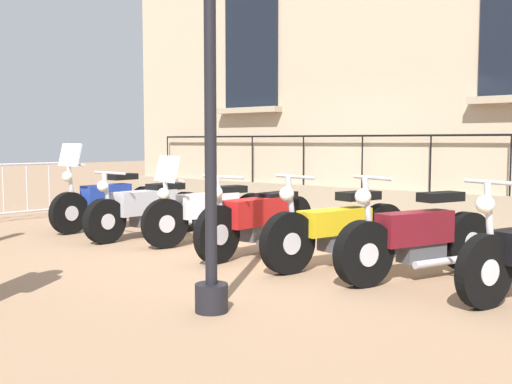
{
  "coord_description": "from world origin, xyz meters",
  "views": [
    {
      "loc": [
        6.19,
        4.83,
        1.44
      ],
      "look_at": [
        0.32,
        0.0,
        0.8
      ],
      "focal_mm": 42.71,
      "sensor_mm": 36.0,
      "label": 1
    }
  ],
  "objects_px": {
    "motorcycle_white": "(210,212)",
    "motorcycle_red": "(259,220)",
    "motorcycle_yellow": "(338,230)",
    "motorcycle_maroon": "(418,239)",
    "motorcycle_blue": "(108,202)",
    "motorcycle_silver": "(148,210)",
    "crowd_barrier": "(15,190)"
  },
  "relations": [
    {
      "from": "motorcycle_yellow",
      "to": "motorcycle_maroon",
      "type": "bearing_deg",
      "value": 88.13
    },
    {
      "from": "motorcycle_yellow",
      "to": "motorcycle_white",
      "type": "bearing_deg",
      "value": -95.03
    },
    {
      "from": "motorcycle_white",
      "to": "crowd_barrier",
      "type": "distance_m",
      "value": 4.44
    },
    {
      "from": "motorcycle_white",
      "to": "motorcycle_red",
      "type": "xyz_separation_m",
      "value": [
        0.22,
        1.08,
        -0.0
      ]
    },
    {
      "from": "motorcycle_blue",
      "to": "motorcycle_maroon",
      "type": "distance_m",
      "value": 5.49
    },
    {
      "from": "motorcycle_maroon",
      "to": "crowd_barrier",
      "type": "xyz_separation_m",
      "value": [
        0.23,
        -7.63,
        0.15
      ]
    },
    {
      "from": "motorcycle_silver",
      "to": "motorcycle_red",
      "type": "distance_m",
      "value": 2.17
    },
    {
      "from": "motorcycle_white",
      "to": "motorcycle_red",
      "type": "bearing_deg",
      "value": 78.35
    },
    {
      "from": "motorcycle_red",
      "to": "motorcycle_maroon",
      "type": "relative_size",
      "value": 1.09
    },
    {
      "from": "motorcycle_yellow",
      "to": "crowd_barrier",
      "type": "bearing_deg",
      "value": -87.71
    },
    {
      "from": "motorcycle_silver",
      "to": "motorcycle_white",
      "type": "distance_m",
      "value": 1.11
    },
    {
      "from": "motorcycle_red",
      "to": "motorcycle_yellow",
      "type": "bearing_deg",
      "value": 91.27
    },
    {
      "from": "crowd_barrier",
      "to": "motorcycle_red",
      "type": "bearing_deg",
      "value": 92.5
    },
    {
      "from": "motorcycle_silver",
      "to": "motorcycle_red",
      "type": "xyz_separation_m",
      "value": [
        0.02,
        2.17,
        0.03
      ]
    },
    {
      "from": "motorcycle_yellow",
      "to": "motorcycle_blue",
      "type": "bearing_deg",
      "value": -91.92
    },
    {
      "from": "motorcycle_silver",
      "to": "motorcycle_white",
      "type": "height_order",
      "value": "motorcycle_white"
    },
    {
      "from": "motorcycle_silver",
      "to": "motorcycle_maroon",
      "type": "bearing_deg",
      "value": 89.66
    },
    {
      "from": "motorcycle_blue",
      "to": "motorcycle_maroon",
      "type": "height_order",
      "value": "motorcycle_blue"
    },
    {
      "from": "motorcycle_blue",
      "to": "motorcycle_white",
      "type": "bearing_deg",
      "value": 91.17
    },
    {
      "from": "motorcycle_blue",
      "to": "motorcycle_silver",
      "type": "distance_m",
      "value": 1.18
    },
    {
      "from": "motorcycle_blue",
      "to": "motorcycle_silver",
      "type": "xyz_separation_m",
      "value": [
        0.16,
        1.17,
        -0.03
      ]
    },
    {
      "from": "motorcycle_blue",
      "to": "crowd_barrier",
      "type": "bearing_deg",
      "value": -79.05
    },
    {
      "from": "motorcycle_silver",
      "to": "motorcycle_yellow",
      "type": "xyz_separation_m",
      "value": [
        -0.01,
        3.32,
        0.0
      ]
    },
    {
      "from": "crowd_barrier",
      "to": "motorcycle_yellow",
      "type": "bearing_deg",
      "value": 92.29
    },
    {
      "from": "motorcycle_silver",
      "to": "crowd_barrier",
      "type": "height_order",
      "value": "crowd_barrier"
    },
    {
      "from": "motorcycle_white",
      "to": "motorcycle_red",
      "type": "distance_m",
      "value": 1.1
    },
    {
      "from": "motorcycle_white",
      "to": "motorcycle_red",
      "type": "relative_size",
      "value": 0.95
    },
    {
      "from": "motorcycle_white",
      "to": "motorcycle_yellow",
      "type": "distance_m",
      "value": 2.24
    },
    {
      "from": "crowd_barrier",
      "to": "motorcycle_white",
      "type": "bearing_deg",
      "value": 95.98
    },
    {
      "from": "motorcycle_silver",
      "to": "motorcycle_maroon",
      "type": "relative_size",
      "value": 1.06
    },
    {
      "from": "motorcycle_blue",
      "to": "motorcycle_yellow",
      "type": "xyz_separation_m",
      "value": [
        0.15,
        4.49,
        -0.03
      ]
    },
    {
      "from": "motorcycle_blue",
      "to": "motorcycle_silver",
      "type": "height_order",
      "value": "motorcycle_blue"
    }
  ]
}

